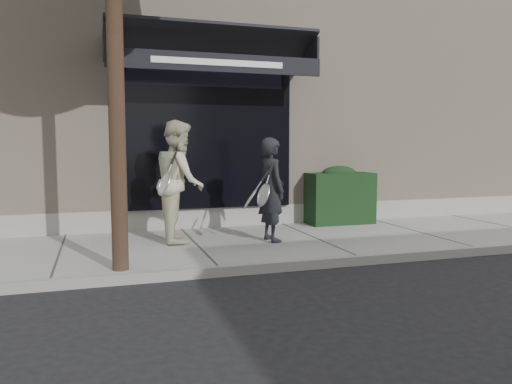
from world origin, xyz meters
name	(u,v)px	position (x,y,z in m)	size (l,w,h in m)	color
ground	(313,244)	(0.00, 0.00, 0.00)	(80.00, 80.00, 0.00)	black
sidewalk	(313,241)	(0.00, 0.00, 0.06)	(20.00, 3.00, 0.12)	gray
curb	(359,260)	(0.00, -1.55, 0.07)	(20.00, 0.10, 0.14)	gray
building_facade	(235,103)	(-0.01, 4.96, 2.74)	(14.30, 8.04, 5.64)	#C3AC95
hedge	(339,196)	(1.10, 1.25, 0.66)	(1.30, 0.70, 1.14)	black
pedestrian_front	(272,190)	(-0.79, -0.11, 0.95)	(0.82, 0.81, 1.67)	black
pedestrian_back	(179,181)	(-2.20, 0.33, 1.09)	(0.80, 1.02, 1.94)	beige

